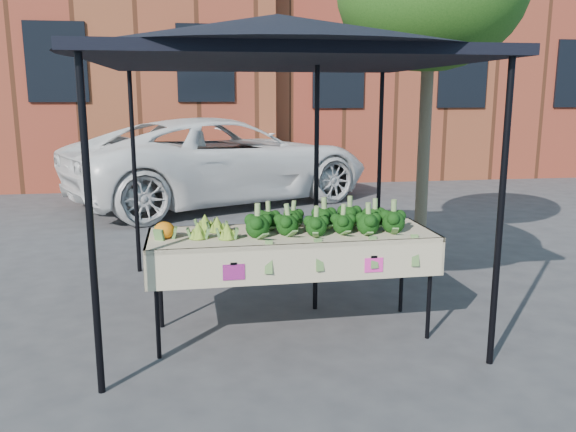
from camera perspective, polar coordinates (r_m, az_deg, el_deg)
The scene contains 9 objects.
ground at distance 5.28m, azimuth -0.10°, elevation -10.93°, with size 90.00×90.00×0.00m, color #323235.
table at distance 5.05m, azimuth 0.35°, elevation -6.58°, with size 2.41×0.84×0.90m.
canopy at distance 5.44m, azimuth -1.00°, elevation 4.70°, with size 3.16×3.16×2.74m, color black, non-canonical shape.
broccoli_heap at distance 4.97m, azimuth 3.44°, elevation -0.10°, with size 1.35×0.55×0.24m, color black.
romanesco_cluster at distance 4.88m, azimuth -7.44°, elevation -0.74°, with size 0.41×0.55×0.18m, color #7CB036.
cauliflower_pair at distance 4.80m, azimuth -12.00°, elevation -1.20°, with size 0.18×0.18×0.16m, color orange.
vehicle at distance 11.25m, azimuth -6.64°, elevation 16.18°, with size 2.70×1.63×5.85m, color white.
street_tree at distance 6.80m, azimuth 13.36°, elevation 11.20°, with size 2.04×2.04×4.02m, color #1E4C14, non-canonical shape.
building_right at distance 19.10m, azimuth 15.87°, elevation 17.93°, with size 12.00×8.00×8.50m, color brown.
Camera 1 is at (-0.75, -4.82, 2.03)m, focal length 36.39 mm.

